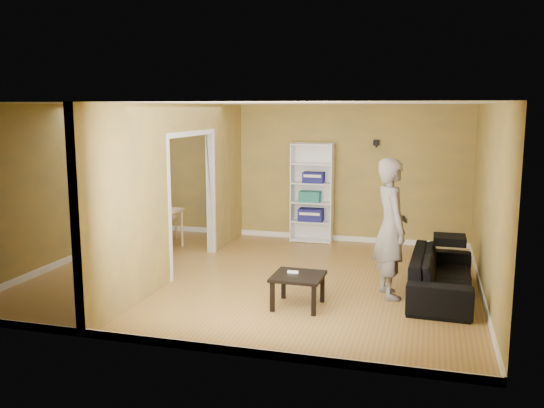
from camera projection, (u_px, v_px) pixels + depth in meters
The scene contains 15 objects.
room_shell at pixel (255, 192), 8.52m from camera, with size 6.50×6.50×6.50m.
partition at pixel (181, 189), 8.84m from camera, with size 0.22×5.50×2.60m, color #B18D3A, non-canonical shape.
wall_speaker at pixel (376, 143), 10.59m from camera, with size 0.10×0.10×0.10m, color black.
sofa at pixel (442, 268), 7.80m from camera, with size 0.88×2.06×0.78m, color black.
person at pixel (391, 216), 7.67m from camera, with size 0.63×0.81×2.22m, color slate.
bookshelf at pixel (313, 192), 10.97m from camera, with size 0.79×0.35×1.88m.
paper_box_navy_a at pixel (311, 215), 11.00m from camera, with size 0.46×0.30×0.24m, color navy.
paper_box_teal at pixel (310, 196), 10.95m from camera, with size 0.40×0.26×0.20m, color #197B62.
paper_box_navy_b at pixel (314, 177), 10.87m from camera, with size 0.39×0.26×0.20m, color navy.
coffee_table at pixel (298, 280), 7.37m from camera, with size 0.64×0.64×0.43m.
game_controller at pixel (293, 272), 7.44m from camera, with size 0.14×0.04×0.03m, color white.
dining_table at pixel (147, 214), 10.43m from camera, with size 1.14×0.76×0.71m.
chair_left at pixel (110, 218), 10.60m from camera, with size 0.48×0.48×1.06m, color tan, non-canonical shape.
chair_near at pixel (134, 229), 9.89m from camera, with size 0.44×0.44×0.97m, color tan, non-canonical shape.
chair_far at pixel (165, 216), 11.00m from camera, with size 0.45×0.45×0.99m, color tan, non-canonical shape.
Camera 1 is at (2.49, -8.06, 2.54)m, focal length 38.00 mm.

